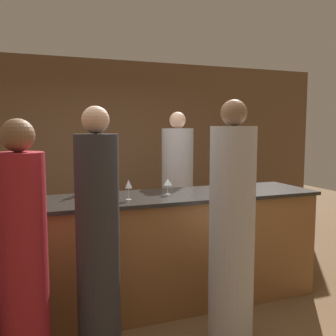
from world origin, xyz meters
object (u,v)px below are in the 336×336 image
guest_1 (98,249)px  wine_bottle_0 (249,183)px  guest_0 (232,234)px  bartender (177,196)px  ice_bucket (246,178)px  guest_2 (23,266)px  wine_bottle_1 (83,181)px

guest_1 → wine_bottle_0: size_ratio=6.97×
guest_0 → guest_1: (-1.04, 0.07, -0.02)m
bartender → ice_bucket: bartender is taller
wine_bottle_0 → guest_2: bearing=-164.1°
guest_2 → wine_bottle_0: size_ratio=6.64×
guest_0 → wine_bottle_0: guest_0 is taller
guest_1 → wine_bottle_0: 1.72m
guest_2 → wine_bottle_1: 1.34m
guest_1 → wine_bottle_0: (1.59, 0.56, 0.31)m
guest_0 → wine_bottle_1: guest_0 is taller
guest_1 → guest_2: size_ratio=1.05×
bartender → wine_bottle_1: bartender is taller
bartender → guest_0: (-0.25, -1.76, 0.01)m
guest_1 → wine_bottle_1: bearing=87.2°
bartender → guest_2: bartender is taller
guest_0 → guest_1: bearing=176.2°
bartender → guest_0: bearing=81.8°
wine_bottle_0 → guest_1: bearing=-160.6°
bartender → ice_bucket: 0.92m
guest_1 → wine_bottle_1: 1.18m
guest_1 → wine_bottle_1: (0.06, 1.13, 0.33)m
ice_bucket → wine_bottle_0: bearing=-119.0°
bartender → wine_bottle_0: 1.21m
guest_0 → wine_bottle_0: 0.89m
bartender → guest_1: bartender is taller
bartender → guest_2: bearing=44.0°
wine_bottle_0 → ice_bucket: wine_bottle_0 is taller
wine_bottle_0 → wine_bottle_1: size_ratio=0.85×
guest_1 → wine_bottle_0: guest_1 is taller
wine_bottle_1 → ice_bucket: 1.79m
guest_2 → wine_bottle_1: bearing=64.6°
guest_0 → guest_2: guest_0 is taller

